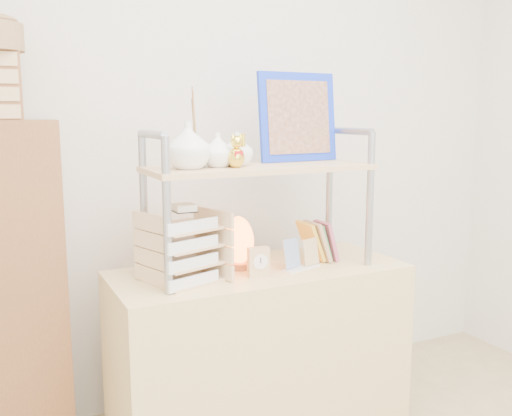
{
  "coord_description": "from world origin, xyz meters",
  "views": [
    {
      "loc": [
        -1.0,
        -0.81,
        1.38
      ],
      "look_at": [
        -0.02,
        1.2,
        1.0
      ],
      "focal_mm": 40.0,
      "sensor_mm": 36.0,
      "label": 1
    }
  ],
  "objects_px": {
    "desk": "(259,355)",
    "cabinet": "(7,292)",
    "salt_lamp": "(238,242)",
    "letter_tray": "(185,251)"
  },
  "relations": [
    {
      "from": "desk",
      "to": "cabinet",
      "type": "relative_size",
      "value": 0.89
    },
    {
      "from": "cabinet",
      "to": "salt_lamp",
      "type": "height_order",
      "value": "cabinet"
    },
    {
      "from": "desk",
      "to": "cabinet",
      "type": "bearing_deg",
      "value": 158.41
    },
    {
      "from": "desk",
      "to": "salt_lamp",
      "type": "bearing_deg",
      "value": 145.15
    },
    {
      "from": "cabinet",
      "to": "letter_tray",
      "type": "distance_m",
      "value": 0.76
    },
    {
      "from": "desk",
      "to": "letter_tray",
      "type": "xyz_separation_m",
      "value": [
        -0.33,
        -0.04,
        0.49
      ]
    },
    {
      "from": "letter_tray",
      "to": "desk",
      "type": "bearing_deg",
      "value": 7.11
    },
    {
      "from": "cabinet",
      "to": "salt_lamp",
      "type": "distance_m",
      "value": 0.94
    },
    {
      "from": "letter_tray",
      "to": "salt_lamp",
      "type": "relative_size",
      "value": 1.41
    },
    {
      "from": "desk",
      "to": "cabinet",
      "type": "distance_m",
      "value": 1.05
    }
  ]
}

